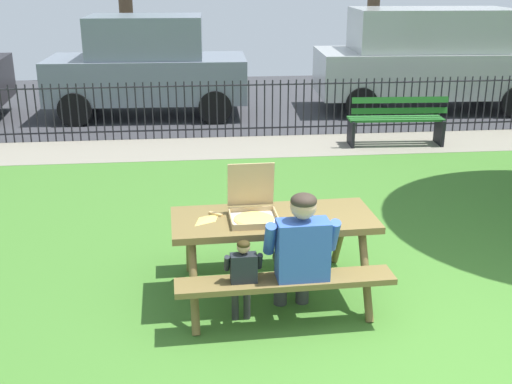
# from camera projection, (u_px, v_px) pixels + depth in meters

# --- Properties ---
(ground) EXTENTS (28.00, 10.98, 0.02)m
(ground) POSITION_uv_depth(u_px,v_px,m) (372.00, 273.00, 6.30)
(ground) COLOR #42792C
(cobblestone_walkway) EXTENTS (28.00, 1.40, 0.01)m
(cobblestone_walkway) POSITION_uv_depth(u_px,v_px,m) (294.00, 146.00, 10.79)
(cobblestone_walkway) COLOR gray
(street_asphalt) EXTENTS (28.00, 6.63, 0.01)m
(street_asphalt) POSITION_uv_depth(u_px,v_px,m) (266.00, 100.00, 14.56)
(street_asphalt) COLOR #38383D
(picnic_table_foreground) EXTENTS (1.85, 1.54, 0.79)m
(picnic_table_foreground) POSITION_uv_depth(u_px,v_px,m) (273.00, 235.00, 5.68)
(picnic_table_foreground) COLOR brown
(picnic_table_foreground) RESTS_ON ground
(pizza_box_open) EXTENTS (0.42, 0.47, 0.47)m
(pizza_box_open) POSITION_uv_depth(u_px,v_px,m) (253.00, 209.00, 5.56)
(pizza_box_open) COLOR tan
(pizza_box_open) RESTS_ON picnic_table_foreground
(pizza_slice_on_table) EXTENTS (0.27, 0.29, 0.02)m
(pizza_slice_on_table) POSITION_uv_depth(u_px,v_px,m) (209.00, 218.00, 5.57)
(pizza_slice_on_table) COLOR #F7D961
(pizza_slice_on_table) RESTS_ON picnic_table_foreground
(adult_at_table) EXTENTS (0.62, 0.60, 1.19)m
(adult_at_table) POSITION_uv_depth(u_px,v_px,m) (300.00, 251.00, 5.21)
(adult_at_table) COLOR #393939
(adult_at_table) RESTS_ON ground
(child_at_table) EXTENTS (0.31, 0.30, 0.82)m
(child_at_table) POSITION_uv_depth(u_px,v_px,m) (243.00, 274.00, 5.17)
(child_at_table) COLOR #2E2E2E
(child_at_table) RESTS_ON ground
(iron_fence_streetside) EXTENTS (19.77, 0.03, 1.00)m
(iron_fence_streetside) POSITION_uv_depth(u_px,v_px,m) (288.00, 107.00, 11.28)
(iron_fence_streetside) COLOR black
(iron_fence_streetside) RESTS_ON ground
(park_bench_center) EXTENTS (1.62, 0.54, 0.85)m
(park_bench_center) POSITION_uv_depth(u_px,v_px,m) (396.00, 121.00, 10.69)
(park_bench_center) COLOR #246826
(park_bench_center) RESTS_ON ground
(parked_car_left) EXTENTS (3.95, 1.94, 1.98)m
(parked_car_left) POSITION_uv_depth(u_px,v_px,m) (147.00, 66.00, 12.66)
(parked_car_left) COLOR slate
(parked_car_left) RESTS_ON ground
(parked_car_center) EXTENTS (4.69, 2.15, 2.08)m
(parked_car_center) POSITION_uv_depth(u_px,v_px,m) (429.00, 57.00, 13.21)
(parked_car_center) COLOR #B5B8B9
(parked_car_center) RESTS_ON ground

